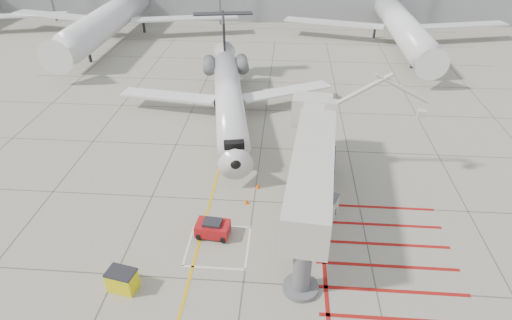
# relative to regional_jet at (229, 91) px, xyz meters

# --- Properties ---
(ground_plane) EXTENTS (260.00, 260.00, 0.00)m
(ground_plane) POSITION_rel_regional_jet_xyz_m (3.35, -15.93, -3.90)
(ground_plane) COLOR #9B9886
(ground_plane) RESTS_ON ground
(regional_jet) EXTENTS (28.32, 33.33, 7.79)m
(regional_jet) POSITION_rel_regional_jet_xyz_m (0.00, 0.00, 0.00)
(regional_jet) COLOR silver
(regional_jet) RESTS_ON ground_plane
(jet_bridge) EXTENTS (10.55, 19.37, 7.44)m
(jet_bridge) POSITION_rel_regional_jet_xyz_m (7.42, -13.86, -0.17)
(jet_bridge) COLOR beige
(jet_bridge) RESTS_ON ground_plane
(pushback_tug) EXTENTS (2.39, 1.63, 1.32)m
(pushback_tug) POSITION_rel_regional_jet_xyz_m (0.83, -15.91, -3.24)
(pushback_tug) COLOR #B01116
(pushback_tug) RESTS_ON ground_plane
(spill_bin) EXTENTS (1.82, 1.40, 1.41)m
(spill_bin) POSITION_rel_regional_jet_xyz_m (-3.76, -20.95, -3.19)
(spill_bin) COLOR yellow
(spill_bin) RESTS_ON ground_plane
(baggage_cart) EXTENTS (1.79, 1.26, 1.05)m
(baggage_cart) POSITION_rel_regional_jet_xyz_m (8.51, -13.29, -3.37)
(baggage_cart) COLOR #515155
(baggage_cart) RESTS_ON ground_plane
(ground_power_unit) EXTENTS (2.51, 1.99, 1.74)m
(ground_power_unit) POSITION_rel_regional_jet_xyz_m (8.40, -13.00, -3.03)
(ground_power_unit) COLOR silver
(ground_power_unit) RESTS_ON ground_plane
(cone_nose) EXTENTS (0.34, 0.34, 0.48)m
(cone_nose) POSITION_rel_regional_jet_xyz_m (2.78, -12.24, -3.66)
(cone_nose) COLOR #FF660D
(cone_nose) RESTS_ON ground_plane
(cone_side) EXTENTS (0.35, 0.35, 0.49)m
(cone_side) POSITION_rel_regional_jet_xyz_m (3.51, -10.16, -3.65)
(cone_side) COLOR #FF5E0D
(cone_side) RESTS_ON ground_plane
(bg_aircraft_c) EXTENTS (34.65, 38.50, 11.55)m
(bg_aircraft_c) POSITION_rel_regional_jet_xyz_m (22.01, 30.07, 1.88)
(bg_aircraft_c) COLOR silver
(bg_aircraft_c) RESTS_ON ground_plane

